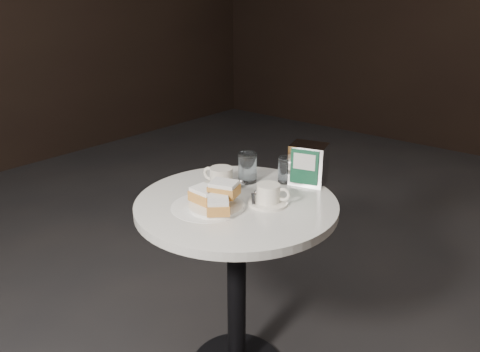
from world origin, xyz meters
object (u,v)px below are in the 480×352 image
object	(u,v)px
beignet_plate	(216,199)
coffee_cup_left	(221,179)
cafe_table	(236,251)
coffee_cup_right	(269,196)
water_glass_left	(248,168)
water_glass_right	(286,170)
napkin_dispenser	(308,164)

from	to	relation	value
beignet_plate	coffee_cup_left	size ratio (longest dim) A/B	1.48
cafe_table	coffee_cup_left	bearing A→B (deg)	154.62
coffee_cup_right	water_glass_left	distance (m)	0.22
cafe_table	coffee_cup_right	distance (m)	0.25
water_glass_left	water_glass_right	bearing A→B (deg)	37.67
water_glass_left	napkin_dispenser	distance (m)	0.23
napkin_dispenser	coffee_cup_right	bearing A→B (deg)	-105.98
coffee_cup_right	napkin_dispenser	world-z (taller)	napkin_dispenser
coffee_cup_right	water_glass_right	bearing A→B (deg)	83.78
cafe_table	coffee_cup_left	size ratio (longest dim) A/B	4.58
coffee_cup_left	coffee_cup_right	world-z (taller)	coffee_cup_left
cafe_table	water_glass_left	world-z (taller)	water_glass_left
coffee_cup_left	water_glass_left	distance (m)	0.11
coffee_cup_left	napkin_dispenser	xyz separation A→B (m)	(0.22, 0.24, 0.04)
cafe_table	coffee_cup_right	world-z (taller)	coffee_cup_right
beignet_plate	water_glass_left	bearing A→B (deg)	105.61
beignet_plate	water_glass_left	size ratio (longest dim) A/B	2.13
coffee_cup_right	coffee_cup_left	bearing A→B (deg)	152.97
water_glass_right	napkin_dispenser	size ratio (longest dim) A/B	0.64
beignet_plate	water_glass_left	world-z (taller)	water_glass_left
coffee_cup_left	napkin_dispenser	size ratio (longest dim) A/B	1.06
water_glass_right	coffee_cup_left	bearing A→B (deg)	-128.67
beignet_plate	coffee_cup_right	size ratio (longest dim) A/B	1.33
water_glass_right	cafe_table	bearing A→B (deg)	-97.51
coffee_cup_right	napkin_dispenser	distance (m)	0.25
coffee_cup_left	water_glass_left	bearing A→B (deg)	61.55
coffee_cup_left	napkin_dispenser	bearing A→B (deg)	39.34
coffee_cup_right	napkin_dispenser	xyz separation A→B (m)	(-0.00, 0.25, 0.05)
cafe_table	water_glass_right	world-z (taller)	water_glass_right
beignet_plate	coffee_cup_left	world-z (taller)	beignet_plate
coffee_cup_right	water_glass_right	size ratio (longest dim) A/B	1.84
coffee_cup_left	water_glass_right	world-z (taller)	water_glass_right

